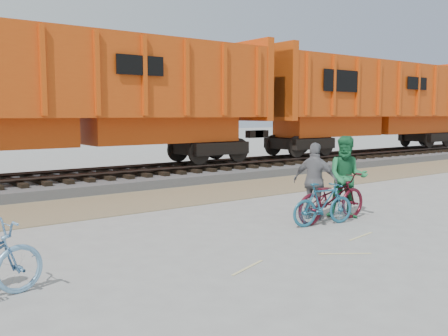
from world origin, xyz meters
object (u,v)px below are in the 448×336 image
at_px(bicycle_teal, 323,204).
at_px(person_woman, 315,181).
at_px(hopper_car_right, 372,101).
at_px(person_man, 347,177).
at_px(hopper_car_center, 78,93).
at_px(bicycle_maroon, 332,198).

height_order(bicycle_teal, person_woman, person_woman).
bearing_deg(hopper_car_right, person_man, -145.30).
distance_m(hopper_car_right, person_man, 14.69).
relative_size(hopper_car_right, bicycle_teal, 9.20).
bearing_deg(person_woman, hopper_car_center, -7.17).
height_order(bicycle_maroon, person_man, person_man).
relative_size(hopper_car_center, bicycle_maroon, 6.90).
distance_m(bicycle_maroon, person_man, 0.70).
height_order(hopper_car_center, bicycle_teal, hopper_car_center).
relative_size(hopper_car_right, person_man, 7.52).
xyz_separation_m(hopper_car_right, bicycle_teal, (-12.96, -8.48, -2.55)).
xyz_separation_m(hopper_car_center, hopper_car_right, (15.00, 0.00, 0.00)).
xyz_separation_m(bicycle_teal, person_woman, (0.33, 0.54, 0.40)).
xyz_separation_m(bicycle_teal, bicycle_maroon, (0.43, 0.14, 0.08)).
xyz_separation_m(bicycle_maroon, person_man, (0.57, 0.06, 0.40)).
distance_m(hopper_car_right, bicycle_teal, 15.70).
bearing_deg(bicycle_maroon, hopper_car_right, -55.51).
bearing_deg(hopper_car_right, bicycle_teal, -146.79).
xyz_separation_m(hopper_car_right, person_woman, (-12.63, -7.94, -2.15)).
distance_m(bicycle_teal, person_man, 1.12).
distance_m(hopper_car_center, bicycle_maroon, 9.05).
bearing_deg(person_woman, bicycle_teal, 124.99).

